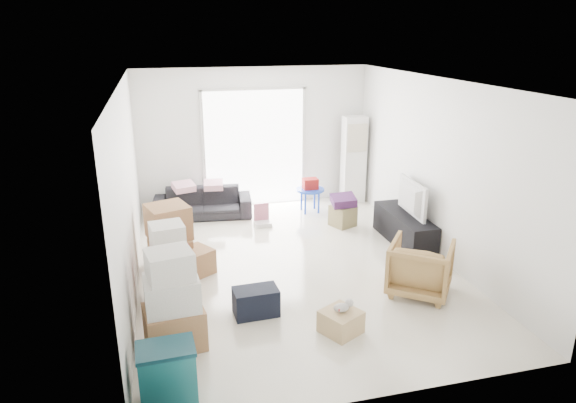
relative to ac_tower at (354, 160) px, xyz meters
The scene contains 21 objects.
room_shell 3.32m from the ac_tower, 126.35° to the right, with size 4.98×6.48×3.18m.
sliding_door 2.01m from the ac_tower, behind, with size 2.10×0.04×2.33m.
ac_tower is the anchor object (origin of this frame).
tv_console 2.32m from the ac_tower, 88.72° to the right, with size 0.45×1.50×0.50m, color black.
television 2.26m from the ac_tower, 88.72° to the right, with size 0.98×0.56×0.13m, color black.
sofa 3.10m from the ac_tower, behind, with size 1.81×0.53×0.71m, color black.
pillow_left 3.39m from the ac_tower, behind, with size 0.39×0.31×0.12m, color #D39AA8.
pillow_right 2.85m from the ac_tower, behind, with size 0.37×0.29×0.13m, color #D39AA8.
armchair 3.92m from the ac_tower, 97.82° to the right, with size 0.78×0.73×0.80m, color #A48349.
storage_bins 6.51m from the ac_tower, 126.40° to the right, with size 0.55×0.39×0.61m.
box_stack_a 5.71m from the ac_tower, 131.17° to the right, with size 0.69×0.61×1.15m.
box_stack_b 5.00m from the ac_tower, 138.81° to the right, with size 0.60×0.56×1.08m.
box_stack_c 4.35m from the ac_tower, 149.22° to the right, with size 0.70×0.70×0.96m.
loose_box 4.28m from the ac_tower, 143.26° to the right, with size 0.44×0.44×0.37m, color olive.
duffel_bag 4.80m from the ac_tower, 125.47° to the right, with size 0.54×0.33×0.35m, color black.
ottoman 1.59m from the ac_tower, 117.80° to the right, with size 0.38×0.38×0.38m, color #8A7F50.
blanket 1.49m from the ac_tower, 117.80° to the right, with size 0.41×0.41×0.14m, color #411F4D.
kids_table 1.17m from the ac_tower, 158.68° to the right, with size 0.54×0.54×0.67m.
toy_walker 2.37m from the ac_tower, 157.00° to the right, with size 0.30×0.26×0.39m.
wood_crate 4.92m from the ac_tower, 112.60° to the right, with size 0.40×0.40×0.27m, color tan.
plush_bunny 4.88m from the ac_tower, 112.33° to the right, with size 0.25×0.14×0.13m.
Camera 1 is at (-1.80, -6.73, 3.36)m, focal length 32.00 mm.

